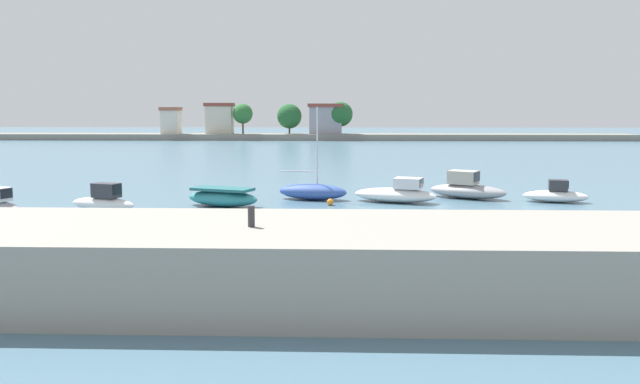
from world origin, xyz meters
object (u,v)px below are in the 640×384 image
at_px(moored_boat_4, 397,194).
at_px(moored_boat_3, 313,191).
at_px(moored_boat_2, 223,197).
at_px(mooring_buoy_2, 455,191).
at_px(moored_boat_5, 467,189).
at_px(moored_boat_6, 556,195).
at_px(mooring_bollard, 251,216).
at_px(mooring_buoy_1, 330,202).
at_px(mooring_buoy_0, 309,216).
at_px(moored_boat_1, 104,201).

bearing_deg(moored_boat_4, moored_boat_3, -172.49).
xyz_separation_m(moored_boat_2, mooring_buoy_2, (15.51, 7.03, -0.40)).
distance_m(moored_boat_5, moored_boat_6, 5.63).
relative_size(moored_boat_2, mooring_buoy_2, 15.95).
xyz_separation_m(mooring_bollard, moored_boat_4, (6.28, 21.49, -2.09)).
xyz_separation_m(moored_boat_2, moored_boat_3, (5.42, 3.16, -0.00)).
height_order(moored_boat_2, mooring_buoy_2, moored_boat_2).
distance_m(moored_boat_5, mooring_buoy_1, 9.80).
relative_size(moored_boat_4, mooring_buoy_0, 20.66).
xyz_separation_m(mooring_bollard, mooring_buoy_0, (0.94, 15.24, -2.52)).
height_order(moored_boat_1, moored_boat_5, moored_boat_5).
bearing_deg(moored_boat_4, mooring_buoy_2, 65.12).
relative_size(moored_boat_6, mooring_buoy_1, 10.21).
bearing_deg(moored_boat_4, mooring_bollard, -87.91).
xyz_separation_m(moored_boat_4, mooring_buoy_2, (4.63, 4.92, -0.41)).
distance_m(moored_boat_1, mooring_buoy_1, 13.56).
relative_size(moored_boat_3, moored_boat_4, 1.07).
height_order(mooring_bollard, mooring_buoy_2, mooring_bollard).
relative_size(moored_boat_1, moored_boat_5, 0.81).
height_order(mooring_bollard, mooring_buoy_0, mooring_bollard).
bearing_deg(mooring_buoy_1, mooring_buoy_0, -102.78).
relative_size(moored_boat_1, mooring_buoy_1, 10.73).
distance_m(moored_boat_1, mooring_buoy_2, 23.94).
bearing_deg(moored_boat_2, moored_boat_5, 34.33).
distance_m(mooring_bollard, moored_boat_4, 22.49).
bearing_deg(moored_boat_6, moored_boat_3, -168.36).
bearing_deg(mooring_buoy_1, moored_boat_2, -174.34).
bearing_deg(mooring_buoy_2, mooring_bollard, -112.44).
distance_m(moored_boat_3, mooring_buoy_2, 10.81).
xyz_separation_m(mooring_bollard, mooring_buoy_2, (10.91, 26.41, -2.50)).
height_order(moored_boat_3, moored_boat_4, moored_boat_3).
distance_m(moored_boat_6, mooring_buoy_1, 14.65).
bearing_deg(moored_boat_3, moored_boat_1, -143.64).
height_order(moored_boat_2, moored_boat_4, moored_boat_4).
xyz_separation_m(moored_boat_3, moored_boat_4, (5.46, -1.05, 0.02)).
xyz_separation_m(mooring_buoy_0, mooring_buoy_1, (1.09, 4.80, 0.07)).
bearing_deg(moored_boat_2, moored_boat_4, 30.46).
xyz_separation_m(moored_boat_5, mooring_buoy_2, (-0.25, 2.85, -0.49)).
xyz_separation_m(moored_boat_4, mooring_buoy_1, (-4.25, -1.45, -0.36)).
xyz_separation_m(moored_boat_1, mooring_buoy_1, (13.30, 2.61, -0.37)).
relative_size(mooring_buoy_0, mooring_buoy_1, 0.66).
height_order(mooring_bollard, moored_boat_5, mooring_bollard).
bearing_deg(moored_boat_2, moored_boat_6, 26.36).
relative_size(moored_boat_2, mooring_buoy_0, 18.23).
bearing_deg(moored_boat_6, mooring_buoy_2, 155.39).
relative_size(moored_boat_5, mooring_buoy_2, 17.55).
xyz_separation_m(moored_boat_2, moored_boat_5, (15.76, 4.18, 0.10)).
distance_m(moored_boat_1, moored_boat_6, 28.19).
distance_m(moored_boat_2, mooring_buoy_0, 6.93).
bearing_deg(moored_boat_1, moored_boat_2, 34.96).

